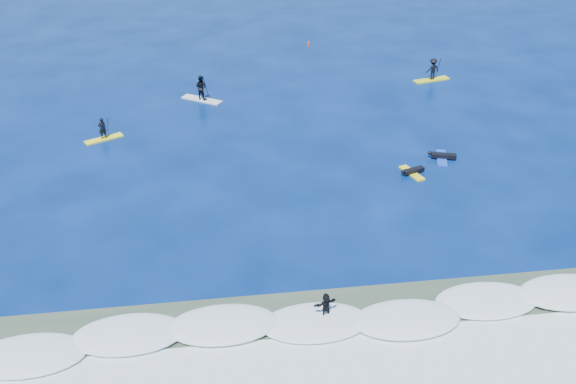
{
  "coord_description": "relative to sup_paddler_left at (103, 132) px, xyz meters",
  "views": [
    {
      "loc": [
        -2.97,
        -30.77,
        19.21
      ],
      "look_at": [
        1.21,
        0.72,
        0.6
      ],
      "focal_mm": 40.0,
      "sensor_mm": 36.0,
      "label": 1
    }
  ],
  "objects": [
    {
      "name": "ground",
      "position": [
        10.3,
        -10.52,
        -0.57
      ],
      "size": [
        160.0,
        160.0,
        0.0
      ],
      "primitive_type": "plane",
      "color": "#031948",
      "rests_on": "ground"
    },
    {
      "name": "breaking_wave",
      "position": [
        10.3,
        -20.52,
        -0.57
      ],
      "size": [
        40.0,
        6.0,
        0.3
      ],
      "primitive_type": "cube",
      "color": "white",
      "rests_on": "ground"
    },
    {
      "name": "whitewater",
      "position": [
        10.3,
        -23.52,
        -0.57
      ],
      "size": [
        34.0,
        5.0,
        0.02
      ],
      "primitive_type": "cube",
      "color": "silver",
      "rests_on": "ground"
    },
    {
      "name": "sup_paddler_left",
      "position": [
        0.0,
        0.0,
        0.0
      ],
      "size": [
        2.63,
        1.77,
        1.84
      ],
      "rotation": [
        0.0,
        0.0,
        0.47
      ],
      "color": "#FDF31B",
      "rests_on": "ground"
    },
    {
      "name": "sup_paddler_center",
      "position": [
        6.82,
        6.28,
        0.3
      ],
      "size": [
        3.23,
        2.6,
        2.35
      ],
      "rotation": [
        0.0,
        0.0,
        -0.61
      ],
      "color": "silver",
      "rests_on": "ground"
    },
    {
      "name": "sup_paddler_right",
      "position": [
        26.13,
        8.15,
        0.29
      ],
      "size": [
        3.24,
        1.5,
        2.2
      ],
      "rotation": [
        0.0,
        0.0,
        0.24
      ],
      "color": "yellow",
      "rests_on": "ground"
    },
    {
      "name": "prone_paddler_near",
      "position": [
        19.61,
        -7.57,
        -0.43
      ],
      "size": [
        1.62,
        2.14,
        0.43
      ],
      "rotation": [
        0.0,
        0.0,
        1.89
      ],
      "color": "yellow",
      "rests_on": "ground"
    },
    {
      "name": "prone_paddler_far",
      "position": [
        22.14,
        -5.85,
        -0.41
      ],
      "size": [
        1.82,
        2.39,
        0.48
      ],
      "rotation": [
        0.0,
        0.0,
        1.28
      ],
      "color": "blue",
      "rests_on": "ground"
    },
    {
      "name": "wave_surfer",
      "position": [
        11.81,
        -20.08,
        0.16
      ],
      "size": [
        1.81,
        0.99,
        1.26
      ],
      "rotation": [
        0.0,
        0.0,
        0.31
      ],
      "color": "white",
      "rests_on": "breaking_wave"
    },
    {
      "name": "marker_buoy",
      "position": [
        17.31,
        18.66,
        -0.32
      ],
      "size": [
        0.24,
        0.24,
        0.58
      ],
      "rotation": [
        0.0,
        0.0,
        -0.37
      ],
      "color": "#E14814",
      "rests_on": "ground"
    }
  ]
}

